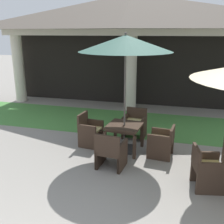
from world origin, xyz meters
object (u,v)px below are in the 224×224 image
object	(u,v)px
patio_chair_near_foreground_west	(206,169)
patio_chair_mid_left_north	(135,124)
patio_chair_mid_left_west	(90,131)
patio_chair_mid_left_east	(162,142)
terracotta_urn	(156,140)
patio_umbrella_mid_left	(126,45)
patio_table_mid_left	(124,129)
patio_chair_mid_left_south	(111,151)

from	to	relation	value
patio_chair_near_foreground_west	patio_chair_mid_left_north	distance (m)	2.94
patio_chair_mid_left_west	patio_chair_mid_left_east	distance (m)	1.98
patio_chair_near_foreground_west	terracotta_urn	world-z (taller)	patio_chair_near_foreground_west
patio_chair_mid_left_north	patio_umbrella_mid_left	bearing A→B (deg)	90.00
patio_chair_mid_left_west	patio_chair_mid_left_east	size ratio (longest dim) A/B	1.13
patio_chair_mid_left_east	patio_table_mid_left	bearing A→B (deg)	90.00
patio_chair_mid_left_west	patio_chair_mid_left_north	world-z (taller)	patio_chair_mid_left_west
patio_chair_mid_left_east	patio_umbrella_mid_left	bearing A→B (deg)	90.00
patio_umbrella_mid_left	patio_chair_mid_left_east	distance (m)	2.52
patio_chair_near_foreground_west	patio_chair_mid_left_north	xyz separation A→B (m)	(-1.84, 2.28, 0.00)
terracotta_urn	patio_umbrella_mid_left	bearing A→B (deg)	-149.40
patio_chair_mid_left_west	patio_chair_mid_left_east	xyz separation A→B (m)	(1.97, -0.19, -0.03)
patio_umbrella_mid_left	patio_chair_mid_left_west	bearing A→B (deg)	174.42
patio_table_mid_left	terracotta_urn	xyz separation A→B (m)	(0.79, 0.47, -0.43)
patio_chair_mid_left_north	patio_chair_mid_left_east	world-z (taller)	patio_chair_mid_left_north
patio_chair_mid_left_west	terracotta_urn	distance (m)	1.83
patio_table_mid_left	patio_chair_near_foreground_west	bearing A→B (deg)	-33.84
patio_table_mid_left	patio_chair_mid_left_north	world-z (taller)	patio_chair_mid_left_north
patio_chair_mid_left_west	terracotta_urn	size ratio (longest dim) A/B	2.10
patio_chair_mid_left_west	patio_chair_mid_left_north	xyz separation A→B (m)	(1.08, 0.89, 0.01)
patio_chair_mid_left_west	terracotta_urn	xyz separation A→B (m)	(1.78, 0.37, -0.23)
patio_table_mid_left	patio_umbrella_mid_left	size ratio (longest dim) A/B	0.31
patio_umbrella_mid_left	patio_chair_mid_left_east	bearing A→B (deg)	-5.58
patio_table_mid_left	patio_chair_mid_left_north	distance (m)	1.01
patio_umbrella_mid_left	patio_chair_mid_left_west	distance (m)	2.50
patio_chair_mid_left_north	terracotta_urn	size ratio (longest dim) A/B	1.97
patio_chair_mid_left_west	terracotta_urn	world-z (taller)	patio_chair_mid_left_west
terracotta_urn	patio_chair_mid_left_south	bearing A→B (deg)	-121.42
patio_chair_mid_left_north	terracotta_urn	world-z (taller)	patio_chair_mid_left_north
patio_umbrella_mid_left	patio_chair_mid_left_west	size ratio (longest dim) A/B	3.33
patio_chair_mid_left_south	patio_chair_mid_left_north	xyz separation A→B (m)	(0.19, 1.97, 0.01)
patio_umbrella_mid_left	patio_chair_mid_left_east	xyz separation A→B (m)	(0.98, -0.10, -2.32)
patio_umbrella_mid_left	patio_chair_mid_left_east	size ratio (longest dim) A/B	3.78
patio_chair_near_foreground_west	patio_table_mid_left	xyz separation A→B (m)	(-1.94, 1.30, 0.19)
patio_chair_mid_left_south	terracotta_urn	size ratio (longest dim) A/B	2.04
patio_umbrella_mid_left	terracotta_urn	world-z (taller)	patio_umbrella_mid_left
patio_chair_near_foreground_west	patio_umbrella_mid_left	distance (m)	3.27
patio_chair_near_foreground_west	terracotta_urn	size ratio (longest dim) A/B	2.03
patio_table_mid_left	patio_umbrella_mid_left	xyz separation A→B (m)	(-0.00, 0.00, 2.10)
patio_table_mid_left	patio_chair_mid_left_west	bearing A→B (deg)	174.42
patio_chair_mid_left_west	patio_chair_mid_left_south	bearing A→B (deg)	44.97
patio_chair_near_foreground_west	patio_chair_mid_left_north	size ratio (longest dim) A/B	1.03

